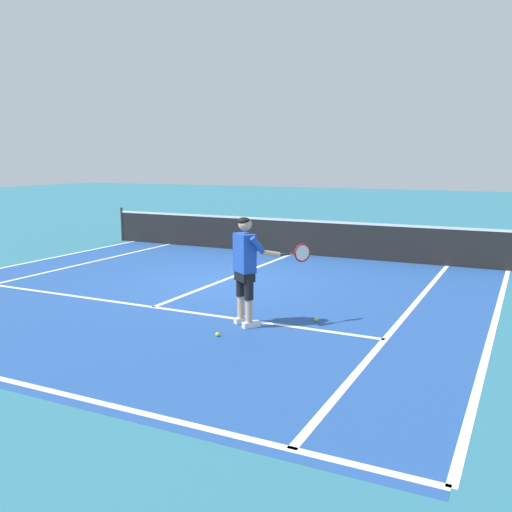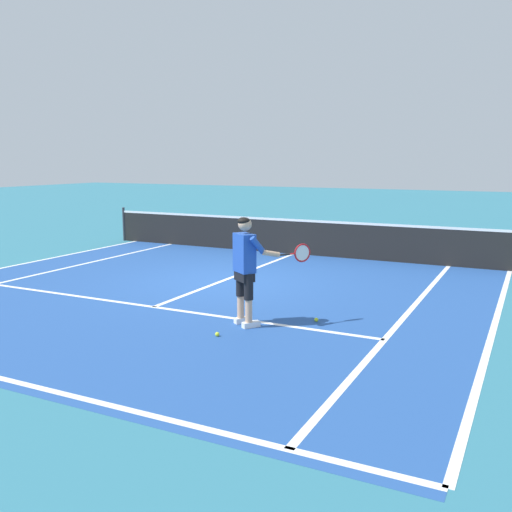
# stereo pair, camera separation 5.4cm
# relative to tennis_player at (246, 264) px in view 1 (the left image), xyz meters

# --- Properties ---
(ground_plane) EXTENTS (80.00, 80.00, 0.00)m
(ground_plane) POSITION_rel_tennis_player_xyz_m (-1.98, 2.68, -0.99)
(ground_plane) COLOR teal
(court_inner_surface) EXTENTS (10.98, 10.31, 0.00)m
(court_inner_surface) POSITION_rel_tennis_player_xyz_m (-1.98, 1.69, -0.99)
(court_inner_surface) COLOR #234C93
(court_inner_surface) RESTS_ON ground
(line_service) EXTENTS (8.23, 0.10, 0.01)m
(line_service) POSITION_rel_tennis_player_xyz_m (-1.98, 0.25, -0.99)
(line_service) COLOR white
(line_service) RESTS_ON ground
(line_centre_service) EXTENTS (0.10, 6.40, 0.01)m
(line_centre_service) POSITION_rel_tennis_player_xyz_m (-1.98, 3.45, -0.99)
(line_centre_service) COLOR white
(line_centre_service) RESTS_ON ground
(line_singles_left) EXTENTS (0.10, 9.91, 0.01)m
(line_singles_left) POSITION_rel_tennis_player_xyz_m (-6.10, 1.69, -0.99)
(line_singles_left) COLOR white
(line_singles_left) RESTS_ON ground
(line_singles_right) EXTENTS (0.10, 9.91, 0.01)m
(line_singles_right) POSITION_rel_tennis_player_xyz_m (2.13, 1.69, -0.99)
(line_singles_right) COLOR white
(line_singles_right) RESTS_ON ground
(line_doubles_left) EXTENTS (0.10, 9.91, 0.01)m
(line_doubles_left) POSITION_rel_tennis_player_xyz_m (-7.47, 1.69, -0.99)
(line_doubles_left) COLOR white
(line_doubles_left) RESTS_ON ground
(line_doubles_right) EXTENTS (0.10, 9.91, 0.01)m
(line_doubles_right) POSITION_rel_tennis_player_xyz_m (3.51, 1.69, -0.99)
(line_doubles_right) COLOR white
(line_doubles_right) RESTS_ON ground
(tennis_net) EXTENTS (11.96, 0.08, 1.07)m
(tennis_net) POSITION_rel_tennis_player_xyz_m (-1.98, 6.65, -0.49)
(tennis_net) COLOR #333338
(tennis_net) RESTS_ON ground
(tennis_player) EXTENTS (1.09, 0.85, 1.71)m
(tennis_player) POSITION_rel_tennis_player_xyz_m (0.00, 0.00, 0.00)
(tennis_player) COLOR white
(tennis_player) RESTS_ON ground
(tennis_ball_near_feet) EXTENTS (0.07, 0.07, 0.07)m
(tennis_ball_near_feet) POSITION_rel_tennis_player_xyz_m (0.92, 0.68, -0.96)
(tennis_ball_near_feet) COLOR #CCE02D
(tennis_ball_near_feet) RESTS_ON ground
(tennis_ball_by_baseline) EXTENTS (0.07, 0.07, 0.07)m
(tennis_ball_by_baseline) POSITION_rel_tennis_player_xyz_m (-0.12, -0.70, -0.96)
(tennis_ball_by_baseline) COLOR #CCE02D
(tennis_ball_by_baseline) RESTS_ON ground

